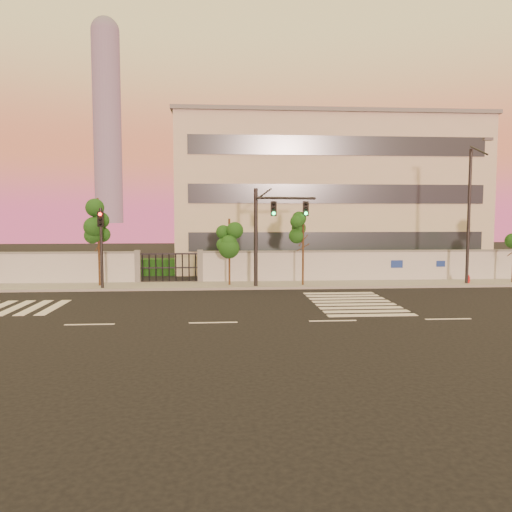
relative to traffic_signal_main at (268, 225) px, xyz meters
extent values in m
plane|color=black|center=(-3.21, -9.60, -3.82)|extent=(120.00, 120.00, 0.00)
cube|color=gray|center=(-3.21, 0.90, -3.74)|extent=(60.00, 3.00, 0.15)
cube|color=#B8BABF|center=(11.29, 2.40, -2.82)|extent=(31.00, 0.30, 2.00)
cube|color=slate|center=(11.29, 2.40, -1.76)|extent=(31.00, 0.36, 0.12)
cube|color=slate|center=(-8.21, 2.40, -2.72)|extent=(0.35, 0.35, 2.20)
cube|color=slate|center=(-4.21, 2.40, -2.72)|extent=(0.35, 0.35, 2.20)
cube|color=black|center=(5.79, 4.90, -2.92)|extent=(20.00, 2.00, 1.80)
cube|color=black|center=(-6.21, 7.40, -3.22)|extent=(6.00, 1.50, 1.20)
cube|color=beige|center=(5.79, 12.40, 2.18)|extent=(24.00, 12.00, 12.00)
cube|color=#262D38|center=(5.79, 6.38, -1.32)|extent=(22.00, 0.08, 1.40)
cube|color=#262D38|center=(5.79, 6.38, 2.18)|extent=(22.00, 0.08, 1.40)
cube|color=#262D38|center=(5.79, 6.38, 5.68)|extent=(22.00, 0.08, 1.40)
cube|color=slate|center=(5.79, 12.40, 8.28)|extent=(24.40, 12.40, 0.30)
cylinder|color=slate|center=(-68.21, 270.40, 51.18)|extent=(16.00, 16.00, 110.00)
sphere|color=slate|center=(-68.21, 270.40, 106.18)|extent=(16.00, 16.00, 16.00)
cube|color=silver|center=(-12.71, -5.60, -3.81)|extent=(0.50, 4.00, 0.02)
cube|color=silver|center=(-11.81, -5.60, -3.81)|extent=(0.50, 4.00, 0.02)
cube|color=silver|center=(-10.91, -5.60, -3.81)|extent=(0.50, 4.00, 0.02)
cube|color=silver|center=(3.79, -8.60, -3.81)|extent=(4.00, 0.50, 0.02)
cube|color=silver|center=(3.79, -7.70, -3.81)|extent=(4.00, 0.50, 0.02)
cube|color=silver|center=(3.79, -6.80, -3.81)|extent=(4.00, 0.50, 0.02)
cube|color=silver|center=(3.79, -5.90, -3.81)|extent=(4.00, 0.50, 0.02)
cube|color=silver|center=(3.79, -5.00, -3.81)|extent=(4.00, 0.50, 0.02)
cube|color=silver|center=(3.79, -4.10, -3.81)|extent=(4.00, 0.50, 0.02)
cube|color=silver|center=(3.79, -3.20, -3.81)|extent=(4.00, 0.50, 0.02)
cube|color=silver|center=(3.79, -2.30, -3.81)|extent=(4.00, 0.50, 0.02)
cube|color=silver|center=(-8.21, -9.60, -3.81)|extent=(2.00, 0.15, 0.01)
cube|color=silver|center=(-3.21, -9.60, -3.81)|extent=(2.00, 0.15, 0.01)
cube|color=silver|center=(1.79, -9.60, -3.81)|extent=(2.00, 0.15, 0.01)
cube|color=silver|center=(6.79, -9.60, -3.81)|extent=(2.00, 0.15, 0.01)
cylinder|color=#382314|center=(-10.27, 0.87, -1.09)|extent=(0.12, 0.12, 5.46)
sphere|color=#174714|center=(-10.27, 0.87, 0.55)|extent=(1.11, 1.11, 1.11)
sphere|color=#174714|center=(-9.91, 1.07, -0.27)|extent=(0.85, 0.85, 0.85)
sphere|color=#174714|center=(-10.57, 0.72, 0.00)|extent=(0.81, 0.81, 0.81)
cylinder|color=#382314|center=(-2.35, 0.55, -1.71)|extent=(0.13, 0.13, 4.22)
sphere|color=#174714|center=(-2.35, 0.55, -0.44)|extent=(1.19, 1.19, 1.19)
sphere|color=#174714|center=(-1.97, 0.77, -1.07)|extent=(0.91, 0.91, 0.91)
sphere|color=#174714|center=(-2.67, 0.39, -0.86)|extent=(0.87, 0.87, 0.87)
cylinder|color=#382314|center=(2.17, 0.31, -1.57)|extent=(0.12, 0.12, 4.50)
sphere|color=#174714|center=(2.17, 0.31, -0.22)|extent=(1.11, 1.11, 1.11)
sphere|color=#174714|center=(2.53, 0.52, -0.89)|extent=(0.85, 0.85, 0.85)
sphere|color=#174714|center=(1.87, 0.16, -0.67)|extent=(0.81, 0.81, 0.81)
sphere|color=#174714|center=(15.49, 0.41, -0.53)|extent=(0.87, 0.87, 0.87)
cylinder|color=black|center=(-0.76, 0.01, -0.80)|extent=(0.23, 0.23, 6.04)
cylinder|color=black|center=(1.09, 0.01, 1.64)|extent=(3.67, 0.83, 0.16)
cube|color=black|center=(0.31, -0.04, 1.00)|extent=(0.34, 0.18, 0.88)
sphere|color=#0CF259|center=(0.31, -0.15, 0.73)|extent=(0.19, 0.19, 0.19)
cube|color=black|center=(2.26, -0.04, 1.00)|extent=(0.34, 0.18, 0.88)
sphere|color=#0CF259|center=(2.26, -0.15, 0.73)|extent=(0.19, 0.19, 0.19)
cylinder|color=black|center=(-9.87, -0.16, -1.39)|extent=(0.17, 0.17, 4.86)
cube|color=black|center=(-9.87, -0.21, 0.39)|extent=(0.38, 0.19, 0.97)
sphere|color=red|center=(-9.87, -0.32, 0.69)|extent=(0.22, 0.22, 0.22)
cylinder|color=black|center=(12.60, 0.24, 0.44)|extent=(0.19, 0.19, 8.51)
cylinder|color=black|center=(12.60, -0.72, 4.48)|extent=(0.11, 2.04, 0.83)
cube|color=#3F3F44|center=(12.60, -1.67, 5.01)|extent=(0.53, 0.27, 0.16)
cylinder|color=red|center=(12.74, 0.34, -3.60)|extent=(0.19, 0.19, 0.44)
cylinder|color=red|center=(12.74, 0.34, -3.33)|extent=(0.25, 0.25, 0.09)
sphere|color=red|center=(12.74, 0.34, -3.24)|extent=(0.16, 0.16, 0.16)
cylinder|color=red|center=(12.74, 0.34, -3.51)|extent=(0.26, 0.14, 0.09)
camera|label=1|loc=(-2.89, -29.94, 0.60)|focal=35.00mm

